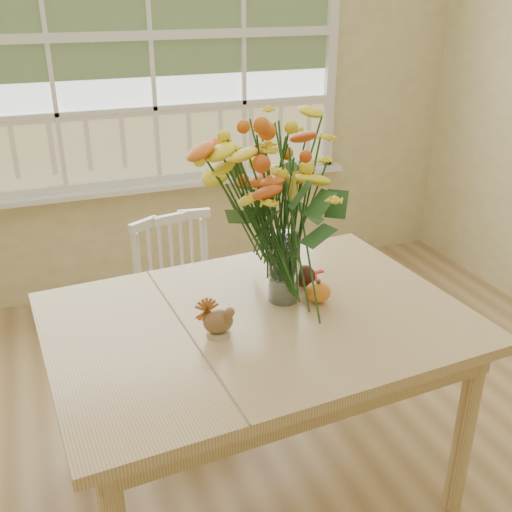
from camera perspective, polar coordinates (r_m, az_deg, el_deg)
name	(u,v)px	position (r m, az deg, el deg)	size (l,w,h in m)	color
wall_back	(151,72)	(3.64, -9.94, 16.90)	(4.00, 0.02, 2.70)	#CCB982
window	(150,39)	(3.58, -10.03, 19.70)	(2.42, 0.12, 1.74)	silver
dining_table	(258,339)	(2.13, 0.19, -7.87)	(1.48, 1.11, 0.76)	tan
windsor_chair	(182,299)	(2.80, -7.07, -4.05)	(0.46, 0.45, 0.85)	white
flower_vase	(285,201)	(2.04, 2.82, 5.28)	(0.53, 0.53, 0.63)	white
pumpkin	(318,293)	(2.17, 5.91, -3.52)	(0.09, 0.09, 0.07)	orange
turkey_figurine	(218,322)	(1.96, -3.63, -6.25)	(0.11, 0.08, 0.12)	#CCB78C
dark_gourd	(303,277)	(2.27, 4.53, -1.99)	(0.13, 0.11, 0.08)	#38160F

